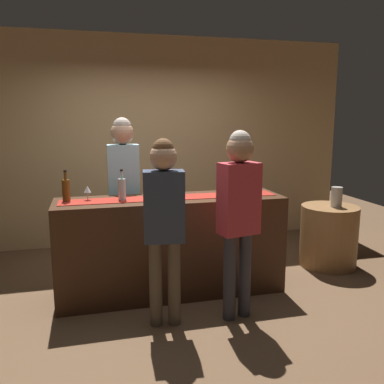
{
  "coord_description": "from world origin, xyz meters",
  "views": [
    {
      "loc": [
        -0.78,
        -3.92,
        1.79
      ],
      "look_at": [
        0.22,
        0.0,
        1.05
      ],
      "focal_mm": 38.16,
      "sensor_mm": 36.0,
      "label": 1
    }
  ],
  "objects_px": {
    "round_side_table": "(329,236)",
    "vase_on_side_table": "(337,197)",
    "wine_glass_near_customer": "(171,189)",
    "bartender": "(124,179)",
    "wine_bottle_clear": "(122,189)",
    "wine_bottle_amber": "(66,190)",
    "customer_sipping": "(239,205)",
    "customer_browsing": "(164,214)",
    "wine_glass_mid_counter": "(87,190)"
  },
  "relations": [
    {
      "from": "round_side_table",
      "to": "vase_on_side_table",
      "type": "bearing_deg",
      "value": -50.84
    },
    {
      "from": "wine_glass_near_customer",
      "to": "bartender",
      "type": "height_order",
      "value": "bartender"
    },
    {
      "from": "wine_bottle_clear",
      "to": "bartender",
      "type": "height_order",
      "value": "bartender"
    },
    {
      "from": "wine_bottle_amber",
      "to": "customer_sipping",
      "type": "xyz_separation_m",
      "value": [
        1.46,
        -0.74,
        -0.07
      ]
    },
    {
      "from": "wine_bottle_clear",
      "to": "customer_sipping",
      "type": "relative_size",
      "value": 0.18
    },
    {
      "from": "customer_browsing",
      "to": "bartender",
      "type": "bearing_deg",
      "value": 108.5
    },
    {
      "from": "bartender",
      "to": "wine_bottle_amber",
      "type": "bearing_deg",
      "value": 42.66
    },
    {
      "from": "customer_sipping",
      "to": "vase_on_side_table",
      "type": "height_order",
      "value": "customer_sipping"
    },
    {
      "from": "wine_glass_mid_counter",
      "to": "wine_bottle_amber",
      "type": "bearing_deg",
      "value": -179.18
    },
    {
      "from": "wine_bottle_amber",
      "to": "customer_browsing",
      "type": "xyz_separation_m",
      "value": [
        0.81,
        -0.71,
        -0.12
      ]
    },
    {
      "from": "wine_glass_mid_counter",
      "to": "round_side_table",
      "type": "xyz_separation_m",
      "value": [
        2.82,
        0.23,
        -0.73
      ]
    },
    {
      "from": "wine_bottle_amber",
      "to": "wine_glass_mid_counter",
      "type": "relative_size",
      "value": 2.1
    },
    {
      "from": "round_side_table",
      "to": "wine_glass_near_customer",
      "type": "bearing_deg",
      "value": -168.67
    },
    {
      "from": "bartender",
      "to": "customer_sipping",
      "type": "xyz_separation_m",
      "value": [
        0.88,
        -1.25,
        -0.08
      ]
    },
    {
      "from": "bartender",
      "to": "vase_on_side_table",
      "type": "xyz_separation_m",
      "value": [
        2.47,
        -0.33,
        -0.26
      ]
    },
    {
      "from": "customer_sipping",
      "to": "wine_glass_mid_counter",
      "type": "bearing_deg",
      "value": 137.7
    },
    {
      "from": "wine_bottle_amber",
      "to": "bartender",
      "type": "distance_m",
      "value": 0.78
    },
    {
      "from": "bartender",
      "to": "customer_browsing",
      "type": "relative_size",
      "value": 1.1
    },
    {
      "from": "wine_glass_near_customer",
      "to": "round_side_table",
      "type": "bearing_deg",
      "value": 11.33
    },
    {
      "from": "wine_bottle_amber",
      "to": "wine_glass_near_customer",
      "type": "xyz_separation_m",
      "value": [
        0.99,
        -0.17,
        -0.01
      ]
    },
    {
      "from": "wine_bottle_amber",
      "to": "bartender",
      "type": "bearing_deg",
      "value": 41.23
    },
    {
      "from": "bartender",
      "to": "round_side_table",
      "type": "bearing_deg",
      "value": 174.92
    },
    {
      "from": "bartender",
      "to": "customer_sipping",
      "type": "relative_size",
      "value": 1.06
    },
    {
      "from": "wine_glass_mid_counter",
      "to": "bartender",
      "type": "xyz_separation_m",
      "value": [
        0.39,
        0.51,
        0.02
      ]
    },
    {
      "from": "wine_bottle_amber",
      "to": "customer_browsing",
      "type": "relative_size",
      "value": 0.19
    },
    {
      "from": "customer_sipping",
      "to": "bartender",
      "type": "bearing_deg",
      "value": 113.09
    },
    {
      "from": "customer_browsing",
      "to": "round_side_table",
      "type": "distance_m",
      "value": 2.47
    },
    {
      "from": "wine_glass_near_customer",
      "to": "wine_glass_mid_counter",
      "type": "bearing_deg",
      "value": 167.67
    },
    {
      "from": "bartender",
      "to": "wine_glass_near_customer",
      "type": "bearing_deg",
      "value": 121.76
    },
    {
      "from": "wine_bottle_clear",
      "to": "wine_glass_near_customer",
      "type": "height_order",
      "value": "wine_bottle_clear"
    },
    {
      "from": "wine_bottle_amber",
      "to": "wine_glass_near_customer",
      "type": "bearing_deg",
      "value": -9.77
    },
    {
      "from": "wine_bottle_clear",
      "to": "bartender",
      "type": "relative_size",
      "value": 0.17
    },
    {
      "from": "wine_bottle_amber",
      "to": "bartender",
      "type": "height_order",
      "value": "bartender"
    },
    {
      "from": "wine_glass_near_customer",
      "to": "customer_browsing",
      "type": "relative_size",
      "value": 0.09
    },
    {
      "from": "wine_bottle_amber",
      "to": "wine_glass_near_customer",
      "type": "distance_m",
      "value": 1.0
    },
    {
      "from": "wine_bottle_amber",
      "to": "vase_on_side_table",
      "type": "xyz_separation_m",
      "value": [
        3.05,
        0.19,
        -0.25
      ]
    },
    {
      "from": "round_side_table",
      "to": "vase_on_side_table",
      "type": "relative_size",
      "value": 3.08
    },
    {
      "from": "wine_glass_near_customer",
      "to": "vase_on_side_table",
      "type": "relative_size",
      "value": 0.6
    },
    {
      "from": "wine_glass_mid_counter",
      "to": "customer_browsing",
      "type": "bearing_deg",
      "value": -49.02
    },
    {
      "from": "wine_bottle_amber",
      "to": "round_side_table",
      "type": "distance_m",
      "value": 3.11
    },
    {
      "from": "wine_glass_mid_counter",
      "to": "customer_browsing",
      "type": "relative_size",
      "value": 0.09
    },
    {
      "from": "customer_sipping",
      "to": "wine_bottle_clear",
      "type": "bearing_deg",
      "value": 132.63
    },
    {
      "from": "customer_browsing",
      "to": "vase_on_side_table",
      "type": "bearing_deg",
      "value": 29.7
    },
    {
      "from": "round_side_table",
      "to": "vase_on_side_table",
      "type": "height_order",
      "value": "vase_on_side_table"
    },
    {
      "from": "wine_bottle_amber",
      "to": "wine_bottle_clear",
      "type": "height_order",
      "value": "same"
    },
    {
      "from": "wine_glass_near_customer",
      "to": "bartender",
      "type": "xyz_separation_m",
      "value": [
        -0.4,
        0.68,
        0.02
      ]
    },
    {
      "from": "round_side_table",
      "to": "customer_browsing",
      "type": "bearing_deg",
      "value": -156.77
    },
    {
      "from": "wine_bottle_amber",
      "to": "customer_sipping",
      "type": "height_order",
      "value": "customer_sipping"
    },
    {
      "from": "wine_bottle_clear",
      "to": "vase_on_side_table",
      "type": "distance_m",
      "value": 2.56
    },
    {
      "from": "wine_glass_near_customer",
      "to": "round_side_table",
      "type": "height_order",
      "value": "wine_glass_near_customer"
    }
  ]
}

